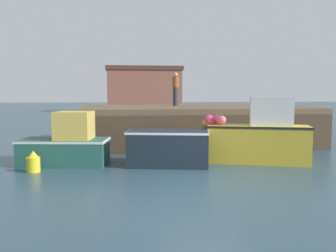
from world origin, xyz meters
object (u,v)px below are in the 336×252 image
at_px(dockworker, 176,89).
at_px(mooring_buoy_foreground, 33,162).
at_px(fishing_boat_near_right, 168,147).
at_px(rowboat, 265,155).
at_px(fishing_boat_near_left, 67,144).
at_px(fishing_boat_mid, 258,137).

relative_size(dockworker, mooring_buoy_foreground, 2.48).
relative_size(fishing_boat_near_right, rowboat, 1.75).
height_order(fishing_boat_near_right, mooring_buoy_foreground, fishing_boat_near_right).
bearing_deg(fishing_boat_near_left, rowboat, 2.30).
height_order(fishing_boat_mid, mooring_buoy_foreground, fishing_boat_mid).
height_order(fishing_boat_near_right, rowboat, fishing_boat_near_right).
xyz_separation_m(fishing_boat_near_left, fishing_boat_mid, (6.82, -0.54, 0.23)).
bearing_deg(mooring_buoy_foreground, dockworker, 51.16).
bearing_deg(fishing_boat_near_left, mooring_buoy_foreground, -128.67).
bearing_deg(rowboat, fishing_boat_near_left, -177.70).
height_order(fishing_boat_near_right, fishing_boat_mid, fishing_boat_mid).
relative_size(fishing_boat_near_left, rowboat, 1.86).
distance_m(dockworker, mooring_buoy_foreground, 9.34).
bearing_deg(dockworker, mooring_buoy_foreground, -128.84).
bearing_deg(fishing_boat_near_right, rowboat, 12.83).
bearing_deg(mooring_buoy_foreground, fishing_boat_mid, 4.31).
bearing_deg(fishing_boat_mid, rowboat, 53.71).
distance_m(fishing_boat_near_left, fishing_boat_near_right, 3.59).
xyz_separation_m(fishing_boat_near_left, fishing_boat_near_right, (3.54, -0.59, -0.07)).
xyz_separation_m(fishing_boat_near_left, rowboat, (7.44, 0.30, -0.57)).
bearing_deg(fishing_boat_near_right, dockworker, 79.33).
distance_m(fishing_boat_near_right, fishing_boat_mid, 3.30).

